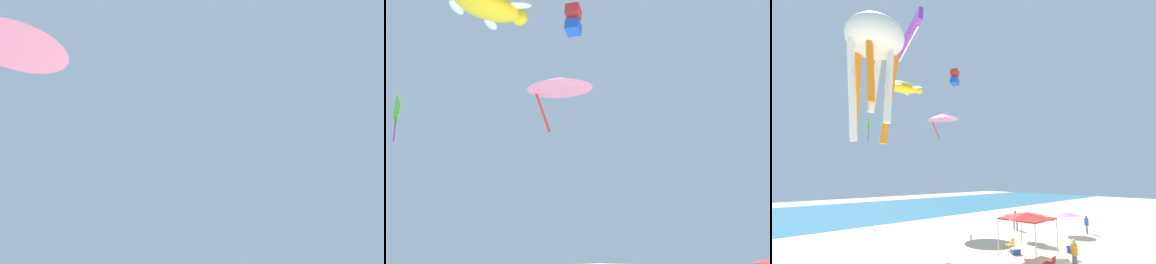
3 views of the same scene
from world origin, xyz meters
The scene contains 17 objects.
ground centered at (0.00, 0.00, -0.05)m, with size 120.00×120.00×0.10m, color beige.
ocean_strip centered at (0.00, 34.95, 0.01)m, with size 120.00×27.79×0.02m, color teal.
canopy_tent centered at (-2.09, 3.16, 2.61)m, with size 2.93×2.95×2.86m.
beach_umbrella centered at (6.23, 4.27, 1.87)m, with size 2.27×2.28×2.11m.
folding_chair_left_of_tent centered at (-1.72, 4.87, 0.47)m, with size 0.79×0.73×0.82m.
folding_chair_facing_ocean centered at (-0.68, 0.80, 0.47)m, with size 0.74×0.79×0.82m.
folding_chair_near_cooler centered at (-3.61, 0.71, 0.47)m, with size 0.59×0.67×0.82m.
cooler_box centered at (-2.32, 4.03, 0.20)m, with size 0.74×0.66×0.40m.
person_far_stroller centered at (-2.22, -0.06, 0.96)m, with size 0.39×0.39×1.63m.
person_beachcomber centered at (4.83, 9.06, 1.10)m, with size 0.45×0.50×1.88m.
person_by_tent centered at (8.11, 3.33, 0.97)m, with size 0.42×0.39×1.66m.
kite_box_red centered at (6.16, 19.89, 19.54)m, with size 1.56×1.46×2.43m.
kite_delta_pink centered at (1.71, 17.03, 12.45)m, with size 4.20×4.16×3.12m.
kite_octopus_white centered at (-13.20, 3.94, 11.48)m, with size 2.74×2.74×6.08m.
kite_parafoil_purple centered at (-8.98, 7.92, 15.10)m, with size 1.28×4.44×2.70m.
kite_diamond_lime centered at (-1.92, 29.55, 12.41)m, with size 0.77×2.48×3.67m.
kite_turtle_yellow centered at (-4.55, 15.95, 14.39)m, with size 4.21×3.71×1.94m.
Camera 3 is at (-18.26, -7.42, 5.23)m, focal length 24.83 mm.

